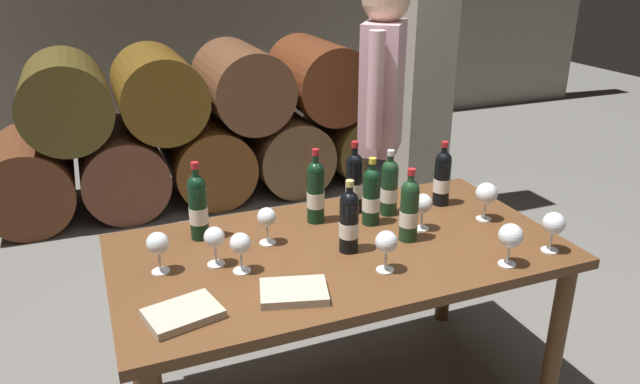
{
  "coord_description": "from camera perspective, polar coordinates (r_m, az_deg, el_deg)",
  "views": [
    {
      "loc": [
        -0.84,
        -1.88,
        1.83
      ],
      "look_at": [
        0.0,
        0.2,
        0.91
      ],
      "focal_mm": 33.83,
      "sensor_mm": 36.0,
      "label": 1
    }
  ],
  "objects": [
    {
      "name": "barrel_stack",
      "position": [
        4.73,
        -10.98,
        6.09
      ],
      "size": [
        3.12,
        0.9,
        1.15
      ],
      "color": "brown",
      "rests_on": "ground_plane"
    },
    {
      "name": "stone_pillar",
      "position": [
        4.12,
        9.87,
        14.58
      ],
      "size": [
        0.32,
        0.32,
        2.6
      ],
      "primitive_type": "cube",
      "color": "gray",
      "rests_on": "ground_plane"
    },
    {
      "name": "dining_table",
      "position": [
        2.36,
        1.83,
        -7.14
      ],
      "size": [
        1.7,
        0.9,
        0.76
      ],
      "color": "brown",
      "rests_on": "ground_plane"
    },
    {
      "name": "wine_bottle_0",
      "position": [
        2.34,
        8.44,
        -1.66
      ],
      "size": [
        0.07,
        0.07,
        0.29
      ],
      "color": "#19381E",
      "rests_on": "dining_table"
    },
    {
      "name": "wine_bottle_1",
      "position": [
        2.57,
        3.25,
        0.95
      ],
      "size": [
        0.07,
        0.07,
        0.32
      ],
      "color": "black",
      "rests_on": "dining_table"
    },
    {
      "name": "wine_bottle_2",
      "position": [
        2.7,
        11.49,
        1.36
      ],
      "size": [
        0.07,
        0.07,
        0.29
      ],
      "color": "black",
      "rests_on": "dining_table"
    },
    {
      "name": "wine_bottle_3",
      "position": [
        2.47,
        -0.52,
        0.07
      ],
      "size": [
        0.07,
        0.07,
        0.32
      ],
      "color": "black",
      "rests_on": "dining_table"
    },
    {
      "name": "wine_bottle_4",
      "position": [
        2.24,
        2.76,
        -2.73
      ],
      "size": [
        0.07,
        0.07,
        0.28
      ],
      "color": "black",
      "rests_on": "dining_table"
    },
    {
      "name": "wine_bottle_5",
      "position": [
        2.46,
        4.88,
        -0.33
      ],
      "size": [
        0.07,
        0.07,
        0.29
      ],
      "color": "black",
      "rests_on": "dining_table"
    },
    {
      "name": "wine_bottle_6",
      "position": [
        2.37,
        -11.47,
        -1.34
      ],
      "size": [
        0.07,
        0.07,
        0.32
      ],
      "color": "black",
      "rests_on": "dining_table"
    },
    {
      "name": "wine_bottle_7",
      "position": [
        2.56,
        6.57,
        0.5
      ],
      "size": [
        0.07,
        0.07,
        0.29
      ],
      "color": "#19381E",
      "rests_on": "dining_table"
    },
    {
      "name": "wine_glass_0",
      "position": [
        2.4,
        21.23,
        -2.86
      ],
      "size": [
        0.08,
        0.08,
        0.16
      ],
      "color": "white",
      "rests_on": "dining_table"
    },
    {
      "name": "wine_glass_1",
      "position": [
        2.3,
        -5.06,
        -2.51
      ],
      "size": [
        0.07,
        0.07,
        0.15
      ],
      "color": "white",
      "rests_on": "dining_table"
    },
    {
      "name": "wine_glass_2",
      "position": [
        2.58,
        15.52,
        -0.24
      ],
      "size": [
        0.09,
        0.09,
        0.16
      ],
      "color": "white",
      "rests_on": "dining_table"
    },
    {
      "name": "wine_glass_3",
      "position": [
        2.17,
        -15.09,
        -4.82
      ],
      "size": [
        0.08,
        0.08,
        0.15
      ],
      "color": "white",
      "rests_on": "dining_table"
    },
    {
      "name": "wine_glass_4",
      "position": [
        2.12,
        -7.53,
        -4.97
      ],
      "size": [
        0.08,
        0.08,
        0.15
      ],
      "color": "white",
      "rests_on": "dining_table"
    },
    {
      "name": "wine_glass_5",
      "position": [
        2.44,
        9.68,
        -1.17
      ],
      "size": [
        0.08,
        0.08,
        0.15
      ],
      "color": "white",
      "rests_on": "dining_table"
    },
    {
      "name": "wine_glass_6",
      "position": [
        2.11,
        6.29,
        -4.83
      ],
      "size": [
        0.08,
        0.08,
        0.15
      ],
      "color": "white",
      "rests_on": "dining_table"
    },
    {
      "name": "wine_glass_7",
      "position": [
        2.24,
        17.58,
        -4.04
      ],
      "size": [
        0.09,
        0.09,
        0.16
      ],
      "color": "white",
      "rests_on": "dining_table"
    },
    {
      "name": "wine_glass_8",
      "position": [
        2.17,
        -9.96,
        -4.35
      ],
      "size": [
        0.07,
        0.07,
        0.15
      ],
      "color": "white",
      "rests_on": "dining_table"
    },
    {
      "name": "tasting_notebook",
      "position": [
        2.01,
        -2.5,
        -9.43
      ],
      "size": [
        0.25,
        0.21,
        0.03
      ],
      "primitive_type": "cube",
      "rotation": [
        0.0,
        0.0,
        -0.27
      ],
      "color": "#B2A893",
      "rests_on": "dining_table"
    },
    {
      "name": "leather_ledger",
      "position": [
        1.94,
        -12.82,
        -11.16
      ],
      "size": [
        0.25,
        0.2,
        0.03
      ],
      "primitive_type": "cube",
      "rotation": [
        0.0,
        0.0,
        0.22
      ],
      "color": "#B2A893",
      "rests_on": "dining_table"
    },
    {
      "name": "sommelier_presenting",
      "position": [
        3.08,
        5.82,
        7.39
      ],
      "size": [
        0.34,
        0.41,
        1.72
      ],
      "color": "#383842",
      "rests_on": "ground_plane"
    }
  ]
}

